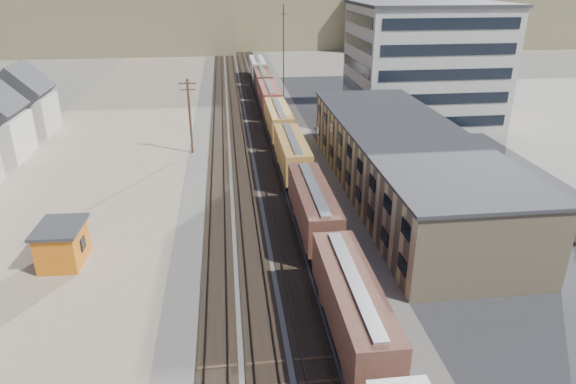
{
  "coord_description": "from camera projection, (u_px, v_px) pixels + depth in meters",
  "views": [
    {
      "loc": [
        -3.67,
        -25.13,
        22.44
      ],
      "look_at": [
        1.85,
        20.03,
        3.0
      ],
      "focal_mm": 32.0,
      "sensor_mm": 36.0,
      "label": 1
    }
  ],
  "objects": [
    {
      "name": "ballast_bed",
      "position": [
        252.0,
        134.0,
        77.8
      ],
      "size": [
        18.0,
        200.0,
        0.06
      ],
      "primitive_type": "cube",
      "color": "#4C4742",
      "rests_on": "ground"
    },
    {
      "name": "maintenance_shed",
      "position": [
        62.0,
        244.0,
        42.52
      ],
      "size": [
        3.81,
        4.85,
        3.47
      ],
      "color": "#C16212",
      "rests_on": "ground"
    },
    {
      "name": "utility_pole_north",
      "position": [
        190.0,
        115.0,
        67.48
      ],
      "size": [
        2.2,
        0.32,
        10.0
      ],
      "color": "#382619",
      "rests_on": "ground"
    },
    {
      "name": "office_tower",
      "position": [
        424.0,
        63.0,
        81.81
      ],
      "size": [
        22.6,
        18.6,
        18.45
      ],
      "color": "#9E998E",
      "rests_on": "ground"
    },
    {
      "name": "parked_car_blue",
      "position": [
        442.0,
        149.0,
        68.95
      ],
      "size": [
        5.66,
        5.04,
        1.46
      ],
      "primitive_type": "imported",
      "rotation": [
        0.0,
        0.0,
        0.94
      ],
      "color": "navy",
      "rests_on": "ground"
    },
    {
      "name": "ground",
      "position": [
        297.0,
        362.0,
        32.17
      ],
      "size": [
        300.0,
        300.0,
        0.0
      ],
      "primitive_type": "plane",
      "color": "#6B6356",
      "rests_on": "ground"
    },
    {
      "name": "radio_mast",
      "position": [
        284.0,
        61.0,
        84.02
      ],
      "size": [
        1.2,
        0.16,
        18.0
      ],
      "color": "black",
      "rests_on": "ground"
    },
    {
      "name": "warehouse",
      "position": [
        403.0,
        163.0,
        55.22
      ],
      "size": [
        12.4,
        40.4,
        7.25
      ],
      "color": "tan",
      "rests_on": "ground"
    },
    {
      "name": "rail_tracks",
      "position": [
        248.0,
        133.0,
        77.7
      ],
      "size": [
        11.4,
        200.0,
        0.24
      ],
      "color": "black",
      "rests_on": "ground"
    },
    {
      "name": "asphalt_lot",
      "position": [
        428.0,
        161.0,
        66.56
      ],
      "size": [
        26.0,
        120.0,
        0.04
      ],
      "primitive_type": "cube",
      "color": "#232326",
      "rests_on": "ground"
    },
    {
      "name": "dirt_yard",
      "position": [
        102.0,
        161.0,
        66.44
      ],
      "size": [
        24.0,
        180.0,
        0.03
      ],
      "primitive_type": "cube",
      "color": "#846D5A",
      "rests_on": "ground"
    },
    {
      "name": "freight_train",
      "position": [
        285.0,
        135.0,
        67.77
      ],
      "size": [
        3.0,
        119.74,
        4.46
      ],
      "color": "black",
      "rests_on": "ground"
    },
    {
      "name": "parked_car_far",
      "position": [
        421.0,
        111.0,
        86.98
      ],
      "size": [
        2.5,
        5.17,
        1.7
      ],
      "primitive_type": "imported",
      "rotation": [
        0.0,
        0.0,
        -0.1
      ],
      "color": "silver",
      "rests_on": "ground"
    }
  ]
}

